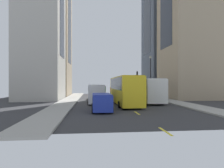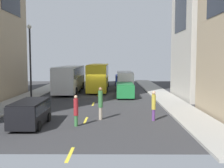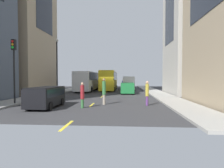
{
  "view_description": "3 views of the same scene",
  "coord_description": "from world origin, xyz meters",
  "px_view_note": "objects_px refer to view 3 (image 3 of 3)",
  "views": [
    {
      "loc": [
        4.15,
        31.82,
        2.71
      ],
      "look_at": [
        0.73,
        -1.3,
        2.65
      ],
      "focal_mm": 31.74,
      "sensor_mm": 36.0,
      "label": 1
    },
    {
      "loc": [
        1.95,
        -32.93,
        4.22
      ],
      "look_at": [
        1.75,
        0.72,
        1.25
      ],
      "focal_mm": 44.12,
      "sensor_mm": 36.0,
      "label": 2
    },
    {
      "loc": [
        2.84,
        -29.81,
        2.35
      ],
      "look_at": [
        0.84,
        -0.94,
        1.37
      ],
      "focal_mm": 29.66,
      "sensor_mm": 36.0,
      "label": 3
    }
  ],
  "objects_px": {
    "car_blue_2": "(126,84)",
    "car_green_1": "(127,87)",
    "streetcar_yellow": "(109,79)",
    "traffic_light_near_corner": "(14,59)",
    "delivery_van_white": "(128,82)",
    "pedestrian_crossing_near": "(104,90)",
    "city_bus_white": "(88,80)",
    "pedestrian_crossing_mid": "(147,92)",
    "car_black_0": "(46,95)",
    "pedestrian_walking_far": "(82,94)"
  },
  "relations": [
    {
      "from": "city_bus_white",
      "to": "pedestrian_crossing_mid",
      "type": "height_order",
      "value": "city_bus_white"
    },
    {
      "from": "delivery_van_white",
      "to": "pedestrian_crossing_near",
      "type": "distance_m",
      "value": 18.9
    },
    {
      "from": "delivery_van_white",
      "to": "pedestrian_walking_far",
      "type": "distance_m",
      "value": 21.09
    },
    {
      "from": "car_black_0",
      "to": "traffic_light_near_corner",
      "type": "bearing_deg",
      "value": 160.35
    },
    {
      "from": "streetcar_yellow",
      "to": "delivery_van_white",
      "type": "xyz_separation_m",
      "value": [
        3.69,
        -0.89,
        -0.61
      ]
    },
    {
      "from": "delivery_van_white",
      "to": "car_green_1",
      "type": "bearing_deg",
      "value": -92.48
    },
    {
      "from": "delivery_van_white",
      "to": "car_blue_2",
      "type": "bearing_deg",
      "value": 92.89
    },
    {
      "from": "delivery_van_white",
      "to": "pedestrian_walking_far",
      "type": "bearing_deg",
      "value": -100.84
    },
    {
      "from": "pedestrian_crossing_mid",
      "to": "car_black_0",
      "type": "bearing_deg",
      "value": 37.95
    },
    {
      "from": "pedestrian_crossing_mid",
      "to": "delivery_van_white",
      "type": "bearing_deg",
      "value": -59.57
    },
    {
      "from": "pedestrian_crossing_mid",
      "to": "traffic_light_near_corner",
      "type": "bearing_deg",
      "value": 28.85
    },
    {
      "from": "city_bus_white",
      "to": "car_black_0",
      "type": "xyz_separation_m",
      "value": [
        0.42,
        -18.71,
        -1.05
      ]
    },
    {
      "from": "car_green_1",
      "to": "pedestrian_crossing_mid",
      "type": "bearing_deg",
      "value": -82.78
    },
    {
      "from": "streetcar_yellow",
      "to": "pedestrian_walking_far",
      "type": "bearing_deg",
      "value": -90.72
    },
    {
      "from": "pedestrian_crossing_near",
      "to": "traffic_light_near_corner",
      "type": "bearing_deg",
      "value": 150.91
    },
    {
      "from": "city_bus_white",
      "to": "streetcar_yellow",
      "type": "bearing_deg",
      "value": 38.14
    },
    {
      "from": "car_green_1",
      "to": "pedestrian_crossing_near",
      "type": "distance_m",
      "value": 11.73
    },
    {
      "from": "city_bus_white",
      "to": "pedestrian_crossing_near",
      "type": "xyz_separation_m",
      "value": [
        4.8,
        -16.79,
        -0.77
      ]
    },
    {
      "from": "car_blue_2",
      "to": "pedestrian_walking_far",
      "type": "bearing_deg",
      "value": -97.3
    },
    {
      "from": "delivery_van_white",
      "to": "car_green_1",
      "type": "relative_size",
      "value": 1.32
    },
    {
      "from": "pedestrian_crossing_near",
      "to": "traffic_light_near_corner",
      "type": "height_order",
      "value": "traffic_light_near_corner"
    },
    {
      "from": "car_green_1",
      "to": "traffic_light_near_corner",
      "type": "height_order",
      "value": "traffic_light_near_corner"
    },
    {
      "from": "car_blue_2",
      "to": "pedestrian_crossing_mid",
      "type": "xyz_separation_m",
      "value": [
        1.56,
        -26.41,
        0.13
      ]
    },
    {
      "from": "city_bus_white",
      "to": "car_blue_2",
      "type": "xyz_separation_m",
      "value": [
        6.93,
        9.27,
        -1.0
      ]
    },
    {
      "from": "car_black_0",
      "to": "car_blue_2",
      "type": "distance_m",
      "value": 28.73
    },
    {
      "from": "pedestrian_crossing_near",
      "to": "pedestrian_crossing_mid",
      "type": "relative_size",
      "value": 1.1
    },
    {
      "from": "streetcar_yellow",
      "to": "traffic_light_near_corner",
      "type": "bearing_deg",
      "value": -107.74
    },
    {
      "from": "delivery_van_white",
      "to": "car_blue_2",
      "type": "xyz_separation_m",
      "value": [
        -0.37,
        7.33,
        -0.51
      ]
    },
    {
      "from": "car_black_0",
      "to": "delivery_van_white",
      "type": "bearing_deg",
      "value": 71.57
    },
    {
      "from": "car_black_0",
      "to": "pedestrian_crossing_near",
      "type": "bearing_deg",
      "value": 23.7
    },
    {
      "from": "traffic_light_near_corner",
      "to": "city_bus_white",
      "type": "bearing_deg",
      "value": 80.59
    },
    {
      "from": "delivery_van_white",
      "to": "city_bus_white",
      "type": "bearing_deg",
      "value": -165.12
    },
    {
      "from": "car_blue_2",
      "to": "pedestrian_crossing_mid",
      "type": "relative_size",
      "value": 2.3
    },
    {
      "from": "car_black_0",
      "to": "city_bus_white",
      "type": "bearing_deg",
      "value": 91.28
    },
    {
      "from": "pedestrian_walking_far",
      "to": "pedestrian_crossing_near",
      "type": "distance_m",
      "value": 2.46
    },
    {
      "from": "car_green_1",
      "to": "car_blue_2",
      "type": "xyz_separation_m",
      "value": [
        -0.06,
        14.54,
        0.06
      ]
    },
    {
      "from": "streetcar_yellow",
      "to": "pedestrian_walking_far",
      "type": "distance_m",
      "value": 21.63
    },
    {
      "from": "city_bus_white",
      "to": "car_black_0",
      "type": "height_order",
      "value": "city_bus_white"
    },
    {
      "from": "pedestrian_walking_far",
      "to": "pedestrian_crossing_near",
      "type": "relative_size",
      "value": 0.87
    },
    {
      "from": "pedestrian_walking_far",
      "to": "traffic_light_near_corner",
      "type": "height_order",
      "value": "traffic_light_near_corner"
    },
    {
      "from": "car_blue_2",
      "to": "traffic_light_near_corner",
      "type": "height_order",
      "value": "traffic_light_near_corner"
    },
    {
      "from": "streetcar_yellow",
      "to": "pedestrian_walking_far",
      "type": "height_order",
      "value": "streetcar_yellow"
    },
    {
      "from": "pedestrian_crossing_near",
      "to": "traffic_light_near_corner",
      "type": "relative_size",
      "value": 0.42
    },
    {
      "from": "streetcar_yellow",
      "to": "car_green_1",
      "type": "height_order",
      "value": "streetcar_yellow"
    },
    {
      "from": "city_bus_white",
      "to": "streetcar_yellow",
      "type": "relative_size",
      "value": 0.91
    },
    {
      "from": "car_black_0",
      "to": "pedestrian_walking_far",
      "type": "bearing_deg",
      "value": -1.01
    },
    {
      "from": "car_black_0",
      "to": "pedestrian_crossing_mid",
      "type": "distance_m",
      "value": 8.23
    },
    {
      "from": "pedestrian_crossing_near",
      "to": "city_bus_white",
      "type": "bearing_deg",
      "value": 71.41
    },
    {
      "from": "streetcar_yellow",
      "to": "traffic_light_near_corner",
      "type": "distance_m",
      "value": 21.46
    },
    {
      "from": "car_blue_2",
      "to": "car_green_1",
      "type": "bearing_deg",
      "value": -89.77
    }
  ]
}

